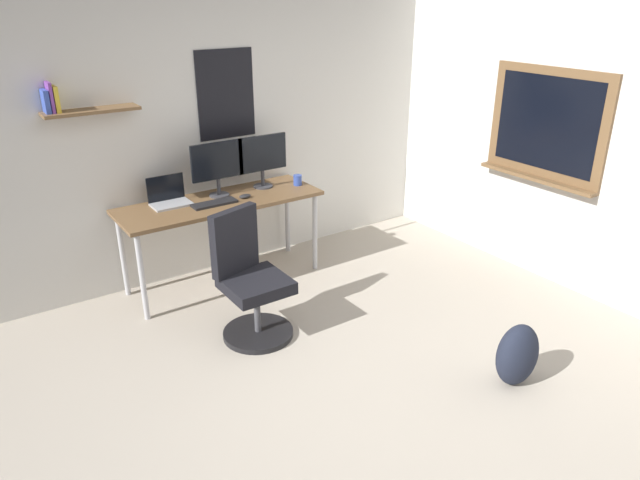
% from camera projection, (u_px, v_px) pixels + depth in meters
% --- Properties ---
extents(ground_plane, '(5.20, 5.20, 0.00)m').
position_uv_depth(ground_plane, '(372.00, 410.00, 3.56)').
color(ground_plane, '#ADA393').
rests_on(ground_plane, ground).
extents(wall_back, '(5.00, 0.30, 2.60)m').
position_uv_depth(wall_back, '(193.00, 127.00, 4.90)').
color(wall_back, silver).
rests_on(wall_back, ground).
extents(wall_right, '(0.22, 5.00, 2.60)m').
position_uv_depth(wall_right, '(632.00, 145.00, 4.34)').
color(wall_right, silver).
rests_on(wall_right, ground).
extents(desk, '(1.70, 0.60, 0.75)m').
position_uv_depth(desk, '(221.00, 208.00, 4.87)').
color(desk, brown).
rests_on(desk, ground).
extents(office_chair, '(0.52, 0.54, 0.95)m').
position_uv_depth(office_chair, '(250.00, 284.00, 4.21)').
color(office_chair, black).
rests_on(office_chair, ground).
extents(laptop, '(0.31, 0.21, 0.23)m').
position_uv_depth(laptop, '(169.00, 198.00, 4.73)').
color(laptop, '#ADAFB5').
rests_on(laptop, desk).
extents(monitor_primary, '(0.46, 0.17, 0.46)m').
position_uv_depth(monitor_primary, '(218.00, 165.00, 4.83)').
color(monitor_primary, '#38383D').
rests_on(monitor_primary, desk).
extents(monitor_secondary, '(0.46, 0.17, 0.46)m').
position_uv_depth(monitor_secondary, '(262.00, 157.00, 5.05)').
color(monitor_secondary, '#38383D').
rests_on(monitor_secondary, desk).
extents(keyboard, '(0.37, 0.13, 0.02)m').
position_uv_depth(keyboard, '(214.00, 203.00, 4.74)').
color(keyboard, black).
rests_on(keyboard, desk).
extents(computer_mouse, '(0.10, 0.06, 0.03)m').
position_uv_depth(computer_mouse, '(245.00, 196.00, 4.88)').
color(computer_mouse, '#262628').
rests_on(computer_mouse, desk).
extents(coffee_mug, '(0.08, 0.08, 0.09)m').
position_uv_depth(coffee_mug, '(298.00, 180.00, 5.20)').
color(coffee_mug, '#334CA5').
rests_on(coffee_mug, desk).
extents(backpack, '(0.32, 0.22, 0.43)m').
position_uv_depth(backpack, '(517.00, 355.00, 3.73)').
color(backpack, '#1E2333').
rests_on(backpack, ground).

